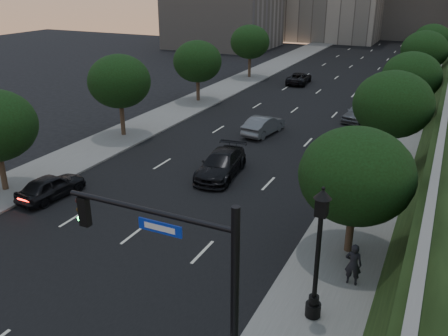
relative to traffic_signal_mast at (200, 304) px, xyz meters
The scene contains 23 objects.
ground 9.15m from the traffic_signal_mast, 162.33° to the left, with size 160.00×160.00×0.00m, color black.
road_surface 33.71m from the traffic_signal_mast, 103.79° to the left, with size 16.00×140.00×0.02m, color black.
sidewalk_right 32.82m from the traffic_signal_mast, 86.02° to the left, with size 4.50×140.00×0.15m, color slate.
sidewalk_left 37.48m from the traffic_signal_mast, 119.27° to the left, with size 4.50×140.00×0.15m, color slate.
office_block_filler 80.18m from the traffic_signal_mast, 115.10° to the left, with size 18.00×16.00×14.00m, color gray.
tree_right_a 10.80m from the traffic_signal_mast, 77.64° to the left, with size 5.20×5.20×6.24m.
tree_right_b 22.68m from the traffic_signal_mast, 84.15° to the left, with size 5.20×5.20×6.74m.
tree_right_c 35.62m from the traffic_signal_mast, 86.28° to the left, with size 5.20×5.20×6.24m.
tree_right_d 49.61m from the traffic_signal_mast, 87.33° to the left, with size 5.20×5.20×6.74m.
tree_right_e 64.59m from the traffic_signal_mast, 87.95° to the left, with size 5.20×5.20×6.24m.
tree_left_b 27.52m from the traffic_signal_mast, 131.68° to the left, with size 5.00×5.00×6.71m.
tree_left_c 38.21m from the traffic_signal_mast, 118.60° to the left, with size 5.00×5.00×6.34m.
tree_left_d 50.95m from the traffic_signal_mast, 111.04° to the left, with size 5.00×5.00×6.71m.
traffic_signal_mast is the anchor object (origin of this frame).
street_lamp 5.70m from the traffic_signal_mast, 68.15° to the left, with size 0.64×0.64×5.62m.
sedan_near_left 17.76m from the traffic_signal_mast, 148.83° to the left, with size 1.75×4.34×1.48m, color black.
sedan_mid_left 27.42m from the traffic_signal_mast, 107.08° to the left, with size 1.67×4.79×1.58m, color #585B60.
sedan_far_left 48.19m from the traffic_signal_mast, 103.63° to the left, with size 2.34×5.07×1.41m, color black.
sedan_near_right 18.23m from the traffic_signal_mast, 113.97° to the left, with size 2.28×5.62×1.63m, color black.
sedan_far_right 33.75m from the traffic_signal_mast, 92.66° to the left, with size 1.89×4.70×1.60m, color #5A5E63.
pedestrian_a 8.87m from the traffic_signal_mast, 69.25° to the left, with size 0.70×0.46×1.91m, color black.
pedestrian_b 15.06m from the traffic_signal_mast, 83.42° to the left, with size 0.80×0.63×1.65m, color black.
pedestrian_c 18.50m from the traffic_signal_mast, 84.26° to the left, with size 0.90×0.38×1.54m, color black.
Camera 1 is at (13.38, -12.22, 12.34)m, focal length 38.00 mm.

